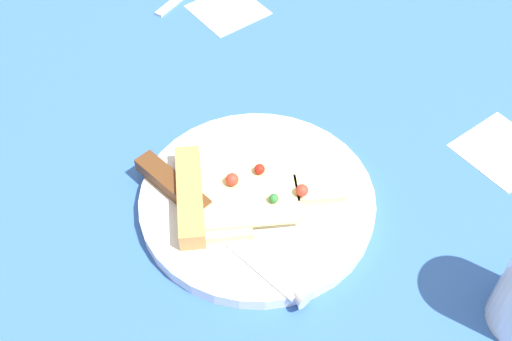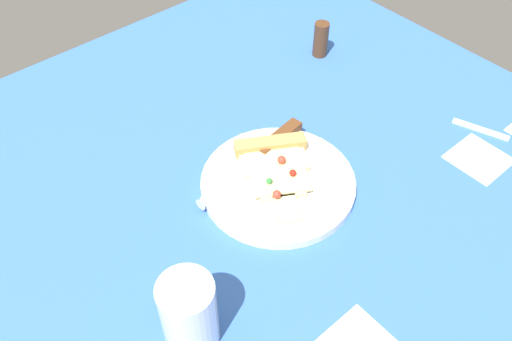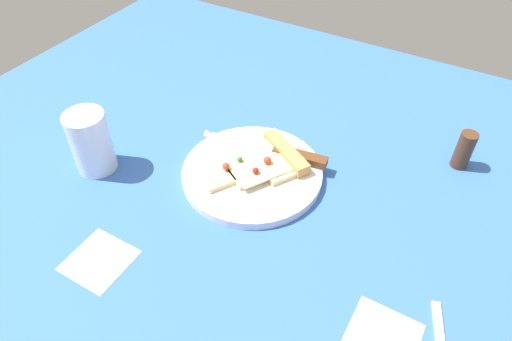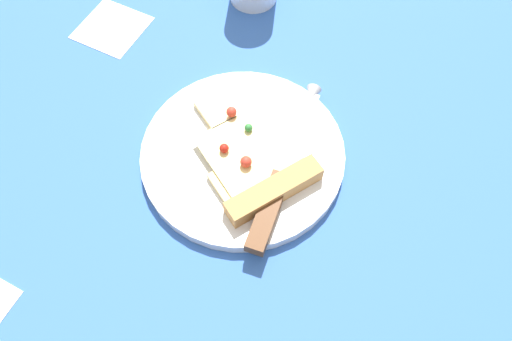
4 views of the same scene
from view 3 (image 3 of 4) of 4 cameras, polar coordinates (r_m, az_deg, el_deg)
The scene contains 6 objects.
ground_plane at distance 83.03cm, azimuth -5.61°, elevation -2.09°, with size 124.02×124.02×3.00cm.
plate at distance 81.95cm, azimuth -0.48°, elevation -0.33°, with size 24.98×24.98×1.59cm, color silver.
pizza_slice at distance 81.78cm, azimuth 1.08°, elevation 1.08°, with size 18.94×15.63×2.67cm.
knife at distance 84.25cm, azimuth 2.50°, elevation 2.38°, with size 5.35×24.06×2.45cm.
drinking_glass at distance 85.64cm, azimuth -19.81°, elevation 3.34°, with size 7.09×7.09×11.60cm, color white.
pepper_shaker at distance 90.26cm, azimuth 24.41°, elevation 2.33°, with size 3.02×3.02×7.35cm, color #4C2D19.
Camera 3 is at (-46.15, -35.96, 57.47)cm, focal length 32.23 mm.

